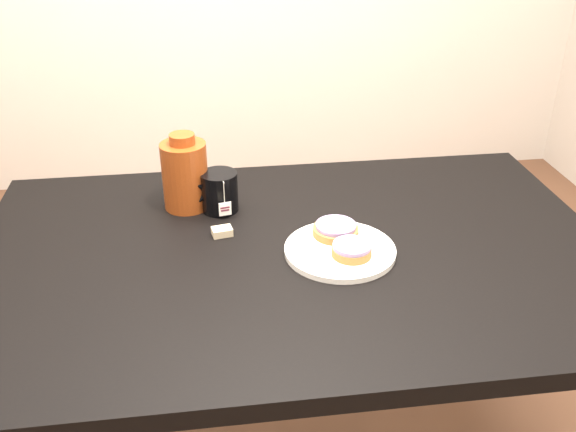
{
  "coord_description": "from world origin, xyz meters",
  "views": [
    {
      "loc": [
        -0.18,
        -1.19,
        1.49
      ],
      "look_at": [
        -0.01,
        0.04,
        0.81
      ],
      "focal_mm": 40.0,
      "sensor_mm": 36.0,
      "label": 1
    }
  ],
  "objects": [
    {
      "name": "plate",
      "position": [
        0.09,
        -0.03,
        0.76
      ],
      "size": [
        0.24,
        0.24,
        0.02
      ],
      "color": "white",
      "rests_on": "table"
    },
    {
      "name": "teabag_pouch",
      "position": [
        -0.16,
        0.08,
        0.76
      ],
      "size": [
        0.05,
        0.04,
        0.02
      ],
      "primitive_type": "cube",
      "rotation": [
        0.0,
        0.0,
        0.18
      ],
      "color": "#C6B793",
      "rests_on": "table"
    },
    {
      "name": "bagel_front",
      "position": [
        0.11,
        -0.06,
        0.78
      ],
      "size": [
        0.11,
        0.11,
        0.03
      ],
      "color": "brown",
      "rests_on": "plate"
    },
    {
      "name": "bagel_back",
      "position": [
        0.1,
        0.03,
        0.78
      ],
      "size": [
        0.12,
        0.12,
        0.03
      ],
      "color": "brown",
      "rests_on": "plate"
    },
    {
      "name": "bagel_package",
      "position": [
        -0.23,
        0.24,
        0.84
      ],
      "size": [
        0.14,
        0.14,
        0.19
      ],
      "rotation": [
        0.0,
        0.0,
        -0.37
      ],
      "color": "#5F220C",
      "rests_on": "table"
    },
    {
      "name": "mug",
      "position": [
        -0.16,
        0.21,
        0.8
      ],
      "size": [
        0.14,
        0.1,
        0.1
      ],
      "rotation": [
        0.0,
        0.0,
        0.2
      ],
      "color": "black",
      "rests_on": "table"
    },
    {
      "name": "table",
      "position": [
        0.0,
        0.0,
        0.67
      ],
      "size": [
        1.4,
        0.9,
        0.75
      ],
      "color": "black",
      "rests_on": "ground_plane"
    }
  ]
}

